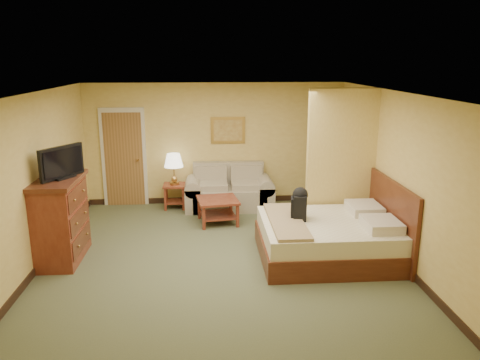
{
  "coord_description": "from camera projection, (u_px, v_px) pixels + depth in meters",
  "views": [
    {
      "loc": [
        -0.2,
        -6.92,
        3.08
      ],
      "look_at": [
        0.35,
        0.6,
        1.12
      ],
      "focal_mm": 35.0,
      "sensor_mm": 36.0,
      "label": 1
    }
  ],
  "objects": [
    {
      "name": "floor",
      "position": [
        221.0,
        257.0,
        7.47
      ],
      "size": [
        6.0,
        6.0,
        0.0
      ],
      "primitive_type": "plane",
      "color": "#505738",
      "rests_on": "ground"
    },
    {
      "name": "ceiling",
      "position": [
        219.0,
        93.0,
        6.81
      ],
      "size": [
        6.0,
        6.0,
        0.0
      ],
      "primitive_type": "plane",
      "rotation": [
        3.14,
        0.0,
        0.0
      ],
      "color": "white",
      "rests_on": "back_wall"
    },
    {
      "name": "back_wall",
      "position": [
        216.0,
        144.0,
        10.04
      ],
      "size": [
        5.5,
        0.02,
        2.6
      ],
      "primitive_type": "cube",
      "color": "#D6B75B",
      "rests_on": "floor"
    },
    {
      "name": "left_wall",
      "position": [
        35.0,
        182.0,
        6.95
      ],
      "size": [
        0.02,
        6.0,
        2.6
      ],
      "primitive_type": "cube",
      "color": "#D6B75B",
      "rests_on": "floor"
    },
    {
      "name": "right_wall",
      "position": [
        395.0,
        176.0,
        7.34
      ],
      "size": [
        0.02,
        6.0,
        2.6
      ],
      "primitive_type": "cube",
      "color": "#D6B75B",
      "rests_on": "floor"
    },
    {
      "name": "partition",
      "position": [
        341.0,
        163.0,
        8.19
      ],
      "size": [
        1.2,
        0.15,
        2.6
      ],
      "primitive_type": "cube",
      "color": "#D6B75B",
      "rests_on": "floor"
    },
    {
      "name": "door",
      "position": [
        124.0,
        158.0,
        9.93
      ],
      "size": [
        0.94,
        0.16,
        2.1
      ],
      "color": "beige",
      "rests_on": "floor"
    },
    {
      "name": "baseboard",
      "position": [
        216.0,
        199.0,
        10.34
      ],
      "size": [
        5.5,
        0.02,
        0.12
      ],
      "primitive_type": "cube",
      "color": "black",
      "rests_on": "floor"
    },
    {
      "name": "loveseat",
      "position": [
        229.0,
        194.0,
        9.9
      ],
      "size": [
        1.84,
        0.86,
        0.93
      ],
      "color": "tan",
      "rests_on": "floor"
    },
    {
      "name": "side_table",
      "position": [
        175.0,
        192.0,
        9.88
      ],
      "size": [
        0.47,
        0.47,
        0.52
      ],
      "color": "maroon",
      "rests_on": "floor"
    },
    {
      "name": "table_lamp",
      "position": [
        174.0,
        161.0,
        9.71
      ],
      "size": [
        0.4,
        0.4,
        0.66
      ],
      "color": "#B08340",
      "rests_on": "side_table"
    },
    {
      "name": "coffee_table",
      "position": [
        218.0,
        206.0,
        8.97
      ],
      "size": [
        0.85,
        0.85,
        0.48
      ],
      "rotation": [
        0.0,
        0.0,
        0.15
      ],
      "color": "maroon",
      "rests_on": "floor"
    },
    {
      "name": "wall_picture",
      "position": [
        228.0,
        130.0,
        9.96
      ],
      "size": [
        0.73,
        0.04,
        0.57
      ],
      "color": "#B78E3F",
      "rests_on": "back_wall"
    },
    {
      "name": "dresser",
      "position": [
        61.0,
        219.0,
        7.25
      ],
      "size": [
        0.65,
        1.24,
        1.32
      ],
      "color": "maroon",
      "rests_on": "floor"
    },
    {
      "name": "tv",
      "position": [
        62.0,
        163.0,
        7.03
      ],
      "size": [
        0.47,
        0.72,
        0.49
      ],
      "rotation": [
        0.0,
        0.0,
        -0.55
      ],
      "color": "black",
      "rests_on": "dresser"
    },
    {
      "name": "bed",
      "position": [
        335.0,
        237.0,
        7.42
      ],
      "size": [
        2.24,
        1.9,
        1.23
      ],
      "color": "#4A1E11",
      "rests_on": "floor"
    },
    {
      "name": "backpack",
      "position": [
        300.0,
        202.0,
        7.37
      ],
      "size": [
        0.25,
        0.33,
        0.52
      ],
      "rotation": [
        0.0,
        0.0,
        -0.16
      ],
      "color": "black",
      "rests_on": "bed"
    }
  ]
}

